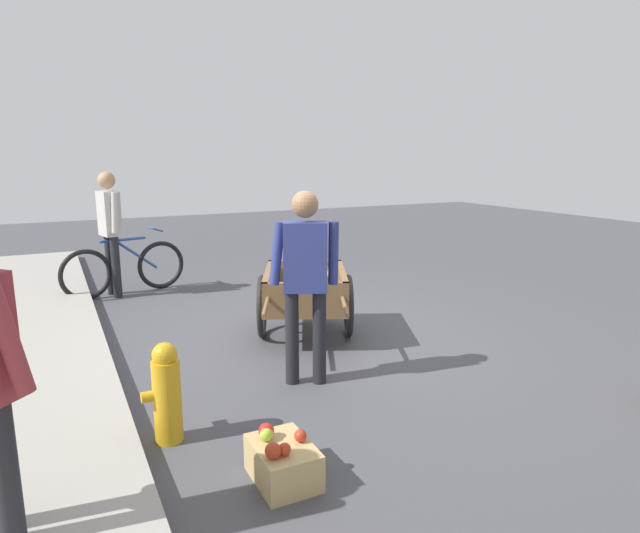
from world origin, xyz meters
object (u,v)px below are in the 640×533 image
Objects in this scene: cyclist_person at (110,223)px; plastic_bucket at (281,276)px; fire_hydrant at (166,393)px; apple_crate at (282,461)px; bicycle at (125,268)px; vendor_person at (305,272)px; fruit_cart at (305,295)px.

cyclist_person reaches higher than plastic_bucket.
fire_hydrant is at bearing 147.79° from plastic_bucket.
apple_crate is (-4.81, -0.37, -0.85)m from cyclist_person.
cyclist_person reaches higher than fire_hydrant.
fire_hydrant is (-4.07, 0.12, -0.63)m from cyclist_person.
plastic_bucket is (-0.41, -2.06, -0.24)m from bicycle.
bicycle is 1.01× the size of cyclist_person.
vendor_person is at bearing -163.59° from cyclist_person.
fruit_cart reaches higher than fire_hydrant.
fire_hydrant is (-0.43, 1.19, -0.60)m from vendor_person.
fire_hydrant is at bearing 33.50° from apple_crate.
cyclist_person reaches higher than vendor_person.
fruit_cart is 3.08m from cyclist_person.
fruit_cart reaches higher than apple_crate.
vendor_person is at bearing 155.00° from fruit_cart.
plastic_bucket is at bearing -32.21° from fire_hydrant.
cyclist_person is at bearing 80.30° from plastic_bucket.
plastic_bucket is at bearing -19.22° from vendor_person.
plastic_bucket is at bearing -99.70° from cyclist_person.
apple_crate is (-0.74, -0.49, -0.21)m from fire_hydrant.
fruit_cart is 2.52m from apple_crate.
vendor_person is 3.55× the size of apple_crate.
apple_crate is at bearing 149.24° from vendor_person.
cyclist_person is 5.70× the size of plastic_bucket.
cyclist_person is at bearing 4.45° from apple_crate.
apple_crate is at bearing -175.55° from cyclist_person.
bicycle is at bearing -77.27° from cyclist_person.
cyclist_person is (3.64, 1.07, 0.04)m from vendor_person.
cyclist_person is at bearing -1.65° from fire_hydrant.
fire_hydrant is 0.91m from apple_crate.
vendor_person is 1.40m from fire_hydrant.
fire_hydrant is at bearing 176.30° from bicycle.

